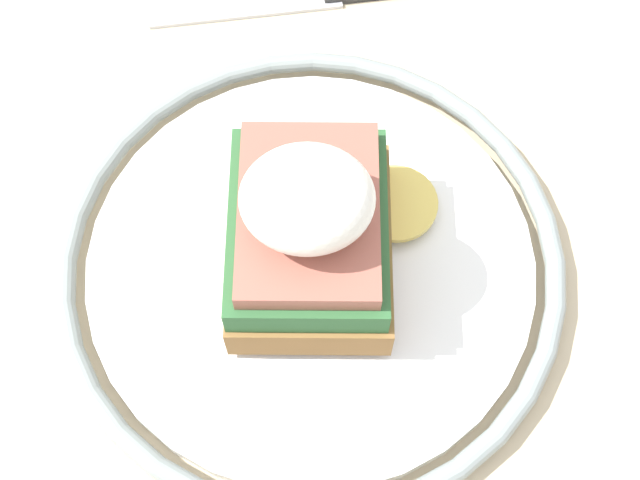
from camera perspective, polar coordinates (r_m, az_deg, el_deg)
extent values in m
cube|color=#C6B28E|center=(0.46, 0.73, -1.17)|extent=(0.93, 0.79, 0.03)
cylinder|color=#C6B28E|center=(1.04, 19.67, 10.80)|extent=(0.06, 0.06, 0.71)
cylinder|color=#C6B28E|center=(1.04, -18.72, 11.06)|extent=(0.06, 0.06, 0.71)
cylinder|color=white|center=(0.44, 0.00, -1.68)|extent=(0.22, 0.22, 0.01)
torus|color=gray|center=(0.43, 0.00, -1.42)|extent=(0.25, 0.25, 0.01)
cube|color=olive|center=(0.42, 0.00, -0.48)|extent=(0.10, 0.07, 0.02)
cube|color=#2D6033|center=(0.40, -0.12, 0.78)|extent=(0.09, 0.07, 0.02)
cube|color=#9E5647|center=(0.38, -0.06, 1.74)|extent=(0.09, 0.06, 0.01)
ellipsoid|color=white|center=(0.36, -0.11, 2.65)|extent=(0.05, 0.06, 0.04)
cylinder|color=#E5C656|center=(0.44, 5.45, 2.36)|extent=(0.04, 0.04, 0.00)
cube|color=silver|center=(0.53, -4.30, 14.76)|extent=(0.03, 0.11, 0.00)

